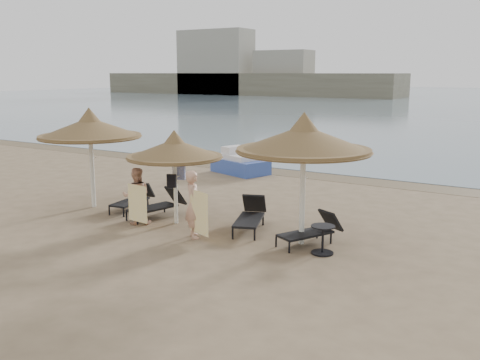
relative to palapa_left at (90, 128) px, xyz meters
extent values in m
plane|color=#8A7355|center=(3.91, -1.01, -2.45)|extent=(160.00, 160.00, 0.00)
cube|color=brown|center=(3.91, 8.39, -2.45)|extent=(200.00, 1.60, 0.01)
cube|color=#6D6955|center=(-41.09, 76.99, -0.45)|extent=(60.00, 10.00, 4.00)
cube|color=gray|center=(-46.09, 74.99, 3.55)|extent=(14.00, 6.00, 12.00)
cube|color=gray|center=(-32.09, 75.99, 1.55)|extent=(10.00, 5.00, 8.00)
cylinder|color=white|center=(0.00, 0.00, -1.33)|extent=(0.13, 0.13, 2.25)
cone|color=brown|center=(0.00, 0.00, 0.03)|extent=(3.11, 3.11, 0.59)
cone|color=brown|center=(0.00, 0.00, 0.39)|extent=(0.75, 0.75, 0.48)
cylinder|color=brown|center=(0.00, 0.00, -0.25)|extent=(3.05, 3.05, 0.11)
cylinder|color=white|center=(3.33, -0.11, -1.50)|extent=(0.11, 0.11, 1.90)
cone|color=brown|center=(3.33, -0.11, -0.36)|extent=(2.62, 2.62, 0.50)
cone|color=brown|center=(3.33, -0.11, -0.06)|extent=(0.63, 0.63, 0.41)
cylinder|color=brown|center=(3.33, -0.11, -0.59)|extent=(2.57, 2.57, 0.09)
cylinder|color=white|center=(7.06, 0.06, -1.28)|extent=(0.13, 0.13, 2.34)
cone|color=brown|center=(7.06, 0.06, 0.14)|extent=(3.24, 3.24, 0.61)
cone|color=brown|center=(7.06, 0.06, 0.50)|extent=(0.78, 0.78, 0.50)
cylinder|color=brown|center=(7.06, 0.06, -0.15)|extent=(3.17, 3.17, 0.11)
cylinder|color=black|center=(1.14, -0.48, -2.33)|extent=(0.05, 0.05, 0.25)
cylinder|color=black|center=(1.64, -0.41, -2.33)|extent=(0.05, 0.05, 0.25)
cylinder|color=black|center=(0.96, 0.77, -2.33)|extent=(0.05, 0.05, 0.25)
cylinder|color=black|center=(1.46, 0.84, -2.33)|extent=(0.05, 0.05, 0.25)
cube|color=black|center=(1.29, 0.23, -2.17)|extent=(0.74, 1.42, 0.05)
cube|color=black|center=(1.19, 1.01, -1.96)|extent=(0.61, 0.45, 0.51)
cylinder|color=black|center=(1.99, -0.66, -2.32)|extent=(0.05, 0.05, 0.27)
cylinder|color=black|center=(2.51, -0.78, -2.32)|extent=(0.05, 0.05, 0.27)
cylinder|color=black|center=(2.29, 0.64, -2.32)|extent=(0.05, 0.05, 0.27)
cylinder|color=black|center=(2.81, 0.51, -2.32)|extent=(0.05, 0.05, 0.27)
cube|color=black|center=(2.41, -0.03, -2.16)|extent=(0.91, 1.53, 0.06)
cube|color=black|center=(2.61, 0.79, -1.93)|extent=(0.67, 0.53, 0.54)
cylinder|color=black|center=(5.45, -0.53, -2.31)|extent=(0.05, 0.05, 0.28)
cylinder|color=black|center=(5.97, -0.33, -2.31)|extent=(0.05, 0.05, 0.28)
cylinder|color=black|center=(4.96, 0.78, -2.31)|extent=(0.05, 0.05, 0.28)
cylinder|color=black|center=(5.48, 0.97, -2.31)|extent=(0.05, 0.05, 0.28)
cube|color=black|center=(5.45, 0.27, -2.14)|extent=(1.10, 1.62, 0.06)
cube|color=black|center=(5.14, 1.09, -1.90)|extent=(0.73, 0.61, 0.57)
cylinder|color=black|center=(6.66, -0.51, -2.33)|extent=(0.05, 0.05, 0.26)
cylinder|color=black|center=(7.12, -0.73, -2.33)|extent=(0.05, 0.05, 0.26)
cylinder|color=black|center=(7.22, 0.65, -2.33)|extent=(0.05, 0.05, 0.26)
cylinder|color=black|center=(7.68, 0.42, -2.33)|extent=(0.05, 0.05, 0.26)
cube|color=black|center=(7.19, 0.00, -2.17)|extent=(1.11, 1.48, 0.05)
cube|color=black|center=(7.54, 0.73, -1.95)|extent=(0.68, 0.60, 0.52)
cylinder|color=black|center=(7.79, -0.36, -2.44)|extent=(0.52, 0.52, 0.04)
cylinder|color=black|center=(7.79, -0.36, -2.12)|extent=(0.06, 0.06, 0.63)
cylinder|color=black|center=(7.79, -0.36, -1.80)|extent=(0.55, 0.55, 0.03)
imported|color=tan|center=(2.45, -0.72, -1.54)|extent=(0.99, 0.96, 1.83)
imported|color=tan|center=(4.52, -0.90, -1.45)|extent=(1.08, 1.07, 2.00)
cube|color=yellow|center=(2.80, -1.07, -1.76)|extent=(0.72, 0.10, 1.01)
cube|color=yellow|center=(4.87, -1.15, -1.71)|extent=(0.73, 0.29, 1.08)
cube|color=silver|center=(3.33, 0.07, -1.03)|extent=(0.36, 0.23, 0.43)
cube|color=black|center=(3.33, -0.27, -1.23)|extent=(0.27, 0.15, 0.36)
cube|color=#3451AB|center=(0.90, 7.27, -2.16)|extent=(2.65, 2.05, 0.58)
cube|color=silver|center=(0.90, 7.27, -1.80)|extent=(1.78, 1.58, 0.26)
cube|color=silver|center=(0.50, 7.40, -1.55)|extent=(0.80, 1.07, 0.37)
camera|label=1|loc=(12.32, -11.39, 1.65)|focal=40.00mm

